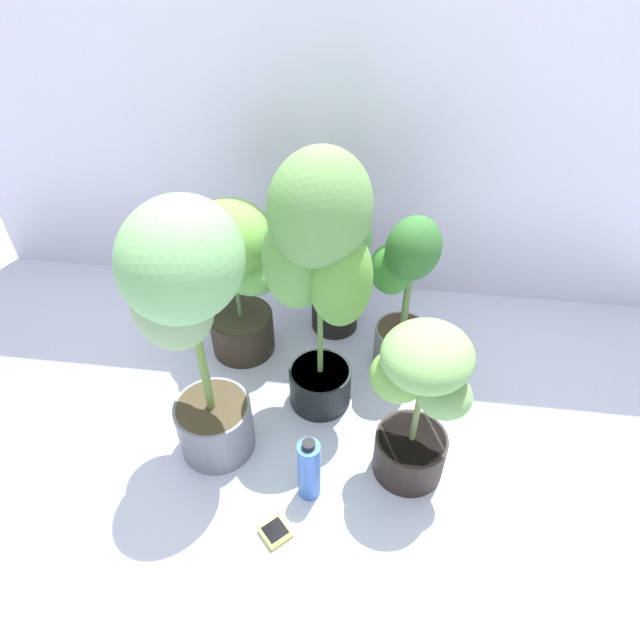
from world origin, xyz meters
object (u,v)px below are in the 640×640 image
hygrometer_box (275,532)px  potted_plant_center (318,262)px  potted_plant_front_left (188,314)px  potted_plant_front_right (418,399)px  potted_plant_back_right (403,297)px  potted_plant_back_center (335,240)px  potted_plant_back_left (232,268)px  nutrient_bottle (309,469)px

hygrometer_box → potted_plant_center: bearing=-50.1°
potted_plant_front_left → potted_plant_front_right: (0.67, -0.02, -0.25)m
potted_plant_center → potted_plant_back_right: size_ratio=1.46×
potted_plant_center → hygrometer_box: bearing=-96.5°
potted_plant_center → potted_plant_back_center: 0.46m
potted_plant_front_left → potted_plant_back_center: 0.76m
potted_plant_back_left → nutrient_bottle: (0.37, -0.63, -0.28)m
hygrometer_box → potted_plant_front_left: bearing=-2.0°
potted_plant_front_right → potted_plant_back_right: 0.47m
potted_plant_back_right → potted_plant_center: bearing=-143.3°
potted_plant_back_left → potted_plant_center: potted_plant_center is taller
potted_plant_back_left → nutrient_bottle: bearing=-59.4°
potted_plant_front_right → hygrometer_box: bearing=-143.7°
potted_plant_front_left → nutrient_bottle: bearing=-22.5°
potted_plant_front_right → potted_plant_back_right: size_ratio=0.91×
potted_plant_front_left → potted_plant_front_right: size_ratio=1.54×
potted_plant_front_right → potted_plant_center: (-0.33, 0.26, 0.28)m
potted_plant_center → nutrient_bottle: 0.64m
potted_plant_front_right → potted_plant_center: bearing=141.7°
potted_plant_front_right → potted_plant_back_center: bearing=115.4°
potted_plant_front_right → potted_plant_center: potted_plant_center is taller
potted_plant_back_left → potted_plant_center: size_ratio=0.68×
potted_plant_center → potted_plant_back_right: 0.45m
nutrient_bottle → hygrometer_box: bearing=-117.9°
potted_plant_front_right → potted_plant_back_center: 0.76m
potted_plant_front_left → potted_plant_center: bearing=36.3°
potted_plant_back_right → hygrometer_box: potted_plant_back_right is taller
potted_plant_front_left → nutrient_bottle: (0.36, -0.15, -0.48)m
potted_plant_center → nutrient_bottle: (0.02, -0.39, -0.51)m
potted_plant_center → hygrometer_box: potted_plant_center is taller
potted_plant_back_left → potted_plant_back_center: size_ratio=0.90×
potted_plant_front_left → potted_plant_center: (0.33, 0.25, 0.03)m
potted_plant_back_left → hygrometer_box: potted_plant_back_left is taller
hygrometer_box → potted_plant_back_right: bearing=-67.8°
potted_plant_front_right → hygrometer_box: potted_plant_front_right is taller
potted_plant_front_left → potted_plant_back_center: bearing=62.5°
potted_plant_back_right → potted_plant_back_center: size_ratio=0.91×
potted_plant_back_left → hygrometer_box: 0.93m
potted_plant_front_left → potted_plant_front_right: bearing=-1.4°
potted_plant_front_left → hygrometer_box: 0.72m
potted_plant_front_right → potted_plant_back_right: bearing=96.2°
potted_plant_back_left → potted_plant_center: bearing=-33.9°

